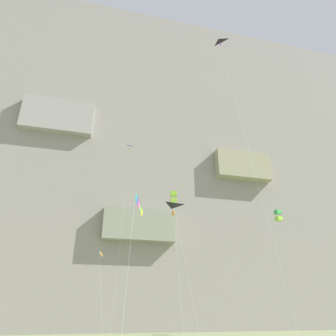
% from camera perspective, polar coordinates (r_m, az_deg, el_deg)
% --- Properties ---
extents(cliff_face, '(180.00, 31.62, 81.10)m').
position_cam_1_polar(cliff_face, '(85.04, -6.39, 0.96)').
color(cliff_face, gray).
rests_on(cliff_face, ground).
extents(kite_delta_mid_right, '(3.48, 3.23, 29.61)m').
position_cam_1_polar(kite_delta_mid_right, '(34.75, 9.88, 20.45)').
color(kite_delta_mid_right, black).
rests_on(kite_delta_mid_right, ground).
extents(kite_box_upper_mid, '(1.85, 2.32, 20.13)m').
position_cam_1_polar(kite_box_upper_mid, '(59.56, 19.73, -8.30)').
color(kite_box_upper_mid, green).
rests_on(kite_box_upper_mid, ground).
extents(kite_delta_high_center, '(2.10, 1.52, 29.40)m').
position_cam_1_polar(kite_delta_high_center, '(53.19, -7.07, 2.39)').
color(kite_delta_high_center, blue).
rests_on(kite_delta_high_center, ground).
extents(kite_banner_mid_left, '(1.30, 7.71, 12.03)m').
position_cam_1_polar(kite_banner_mid_left, '(51.36, -12.24, -16.05)').
color(kite_banner_mid_left, black).
rests_on(kite_banner_mid_left, ground).
extents(kite_box_front_field, '(2.98, 2.60, 18.70)m').
position_cam_1_polar(kite_box_front_field, '(43.03, 1.06, -5.52)').
color(kite_box_front_field, '#8CCC33').
rests_on(kite_box_front_field, ground).
extents(kite_delta_near_cliff, '(1.93, 3.02, 13.83)m').
position_cam_1_polar(kite_delta_near_cliff, '(35.54, 0.67, -8.75)').
color(kite_delta_near_cliff, black).
rests_on(kite_delta_near_cliff, ground).
extents(kite_banner_upper_left, '(2.14, 6.16, 12.03)m').
position_cam_1_polar(kite_banner_upper_left, '(26.63, -5.42, -7.34)').
color(kite_banner_upper_left, black).
rests_on(kite_banner_upper_left, ground).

